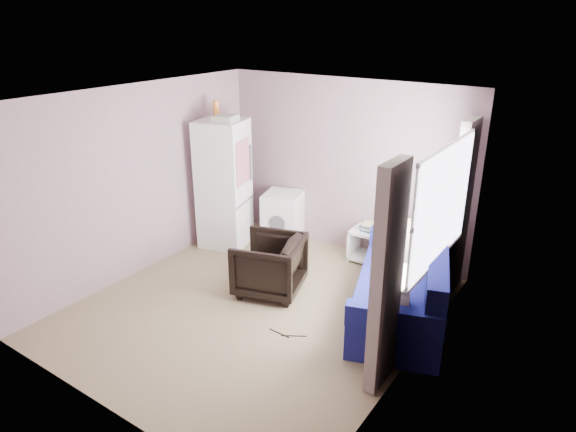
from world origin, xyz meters
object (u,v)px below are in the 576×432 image
(sofa, at_px, (406,290))
(side_table, at_px, (367,243))
(fridge, at_px, (224,183))
(washing_machine, at_px, (283,216))
(armchair, at_px, (269,262))

(sofa, bearing_deg, side_table, 114.75)
(fridge, height_order, washing_machine, fridge)
(armchair, bearing_deg, side_table, 140.15)
(armchair, height_order, washing_machine, armchair)
(fridge, bearing_deg, sofa, -23.39)
(side_table, bearing_deg, armchair, -112.47)
(fridge, xyz_separation_m, washing_machine, (0.67, 0.56, -0.56))
(armchair, relative_size, fridge, 0.38)
(armchair, relative_size, side_table, 1.40)
(armchair, height_order, sofa, sofa)
(side_table, xyz_separation_m, sofa, (1.02, -1.08, 0.07))
(washing_machine, height_order, sofa, sofa)
(fridge, relative_size, washing_machine, 2.79)
(fridge, distance_m, side_table, 2.26)
(sofa, bearing_deg, armchair, 175.41)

